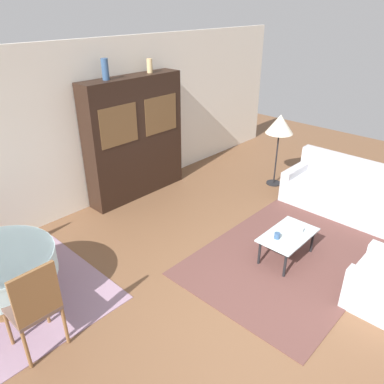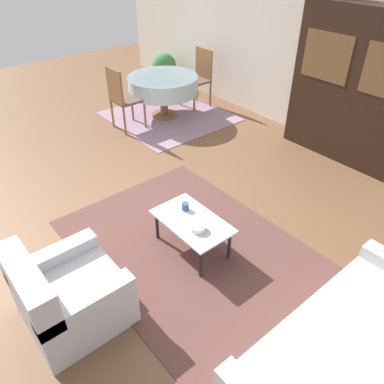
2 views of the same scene
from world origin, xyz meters
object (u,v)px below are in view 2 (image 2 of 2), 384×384
(display_cabinet, at_px, (358,89))
(dining_table, at_px, (163,85))
(armchair, at_px, (67,295))
(coffee_table, at_px, (192,224))
(cup, at_px, (185,206))
(potted_plant, at_px, (164,68))
(dining_chair_far, at_px, (199,75))
(couch, at_px, (357,358))
(bowl, at_px, (198,228))
(dining_chair_near, at_px, (122,95))

(display_cabinet, bearing_deg, dining_table, -157.95)
(armchair, distance_m, coffee_table, 1.39)
(display_cabinet, bearing_deg, cup, -91.70)
(display_cabinet, distance_m, potted_plant, 4.29)
(coffee_table, xyz_separation_m, dining_chair_far, (-3.03, 2.70, 0.25))
(display_cabinet, bearing_deg, couch, -56.82)
(display_cabinet, relative_size, potted_plant, 3.01)
(cup, bearing_deg, dining_chair_far, 137.17)
(armchair, height_order, bowl, armchair)
(dining_chair_far, xyz_separation_m, bowl, (3.18, -2.75, -0.18))
(cup, relative_size, potted_plant, 0.12)
(couch, height_order, cup, couch)
(cup, distance_m, bowl, 0.36)
(armchair, distance_m, cup, 1.47)
(dining_chair_far, bearing_deg, armchair, 126.61)
(dining_chair_near, bearing_deg, dining_table, 90.00)
(armchair, bearing_deg, dining_table, 133.11)
(dining_chair_near, bearing_deg, armchair, -38.31)
(dining_chair_near, relative_size, potted_plant, 1.50)
(coffee_table, height_order, cup, cup)
(armchair, relative_size, potted_plant, 1.17)
(dining_chair_far, distance_m, potted_plant, 1.33)
(cup, bearing_deg, coffee_table, -17.98)
(armchair, bearing_deg, bowl, 83.71)
(couch, height_order, dining_chair_near, dining_chair_near)
(bowl, bearing_deg, dining_chair_near, 161.61)
(coffee_table, relative_size, dining_table, 0.69)
(bowl, bearing_deg, dining_chair_far, 139.21)
(coffee_table, relative_size, display_cabinet, 0.40)
(couch, distance_m, display_cabinet, 3.71)
(dining_table, bearing_deg, coffee_table, -31.43)
(dining_chair_far, height_order, potted_plant, dining_chair_far)
(coffee_table, relative_size, bowl, 5.52)
(dining_chair_near, bearing_deg, dining_chair_far, 90.00)
(armchair, distance_m, dining_table, 4.45)
(couch, distance_m, dining_table, 5.27)
(coffee_table, height_order, bowl, bowl)
(dining_table, bearing_deg, display_cabinet, 22.05)
(cup, bearing_deg, dining_chair_near, 161.57)
(armchair, height_order, dining_chair_far, dining_chair_far)
(couch, bearing_deg, display_cabinet, 33.18)
(dining_table, bearing_deg, potted_plant, 143.30)
(couch, xyz_separation_m, potted_plant, (-6.23, 2.83, 0.10))
(couch, relative_size, dining_chair_far, 1.85)
(coffee_table, xyz_separation_m, dining_table, (-3.03, 1.85, 0.24))
(dining_table, relative_size, bowl, 7.98)
(dining_table, relative_size, dining_chair_far, 1.18)
(dining_table, height_order, bowl, dining_table)
(dining_table, relative_size, dining_chair_near, 1.18)
(bowl, bearing_deg, potted_plant, 147.35)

